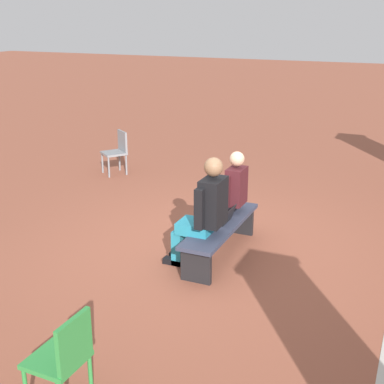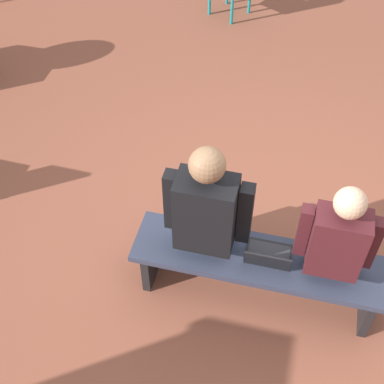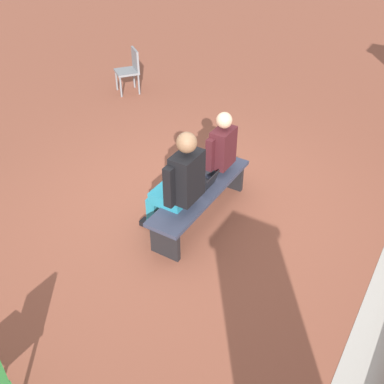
{
  "view_description": "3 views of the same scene",
  "coord_description": "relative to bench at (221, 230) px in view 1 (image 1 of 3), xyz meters",
  "views": [
    {
      "loc": [
        6.14,
        2.49,
        3.02
      ],
      "look_at": [
        0.66,
        0.08,
        1.01
      ],
      "focal_mm": 50.0,
      "sensor_mm": 36.0,
      "label": 1
    },
    {
      "loc": [
        0.09,
        2.49,
        3.52
      ],
      "look_at": [
        0.73,
        -0.13,
        0.57
      ],
      "focal_mm": 50.0,
      "sensor_mm": 36.0,
      "label": 2
    },
    {
      "loc": [
        4.02,
        2.49,
        3.66
      ],
      "look_at": [
        0.45,
        0.31,
        0.62
      ],
      "focal_mm": 42.0,
      "sensor_mm": 36.0,
      "label": 3
    }
  ],
  "objects": [
    {
      "name": "person_adult",
      "position": [
        0.39,
        -0.07,
        0.39
      ],
      "size": [
        0.59,
        0.74,
        1.42
      ],
      "color": "teal",
      "rests_on": "ground"
    },
    {
      "name": "plastic_chair_foreground",
      "position": [
        3.15,
        -0.11,
        0.13
      ],
      "size": [
        0.43,
        0.43,
        0.84
      ],
      "color": "#2D893D",
      "rests_on": "ground"
    },
    {
      "name": "bench",
      "position": [
        0.0,
        0.0,
        0.0
      ],
      "size": [
        1.8,
        0.44,
        0.45
      ],
      "color": "#33384C",
      "rests_on": "ground"
    },
    {
      "name": "person_student",
      "position": [
        -0.46,
        -0.06,
        0.34
      ],
      "size": [
        0.51,
        0.65,
        1.3
      ],
      "color": "#232328",
      "rests_on": "ground"
    },
    {
      "name": "ground_plane",
      "position": [
        -0.15,
        -0.26,
        -0.35
      ],
      "size": [
        60.0,
        60.0,
        0.0
      ],
      "primitive_type": "plane",
      "color": "brown"
    },
    {
      "name": "laptop",
      "position": [
        -0.06,
        0.01,
        0.15
      ],
      "size": [
        0.32,
        0.29,
        0.21
      ],
      "color": "black",
      "rests_on": "bench"
    },
    {
      "name": "plastic_chair_near_bench_left",
      "position": [
        -2.72,
        -3.2,
        0.13
      ],
      "size": [
        0.59,
        0.59,
        0.84
      ],
      "color": "gray",
      "rests_on": "ground"
    }
  ]
}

